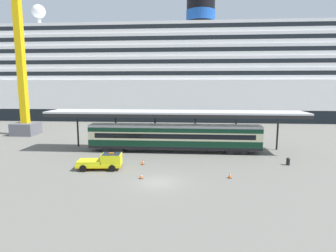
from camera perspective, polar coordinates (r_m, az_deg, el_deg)
ground_plane at (r=28.94m, az=-1.92°, el=-11.55°), size 400.00×400.00×0.00m
cruise_ship at (r=84.37m, az=6.73°, el=9.98°), size 175.26×22.57×37.54m
platform_canopy at (r=40.91m, az=1.31°, el=2.66°), size 37.92×5.11×6.08m
train_carriage at (r=40.96m, az=1.27°, el=-2.23°), size 25.25×2.81×4.11m
service_truck at (r=33.75m, az=-13.16°, el=-7.08°), size 5.37×2.63×2.02m
traffic_cone_near at (r=30.00m, az=-5.57°, el=-10.24°), size 0.36×0.36×0.61m
traffic_cone_mid at (r=30.75m, az=12.65°, el=-9.92°), size 0.36×0.36×0.64m
traffic_cone_far at (r=35.00m, az=-5.22°, el=-7.41°), size 0.36×0.36×0.72m
dockside_crane at (r=62.10m, az=-28.14°, el=14.49°), size 10.75×4.40×55.26m
quay_bollard at (r=37.77m, az=23.60°, el=-6.66°), size 0.48×0.48×0.96m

